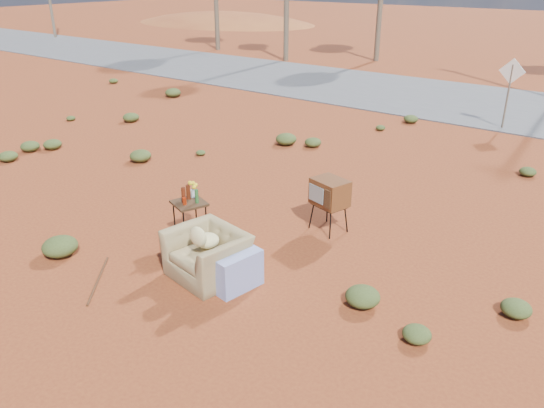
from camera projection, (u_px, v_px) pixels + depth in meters
The scene contains 9 objects.
ground at pixel (205, 270), 8.92m from camera, with size 140.00×140.00×0.00m, color brown.
highway at pixel (483, 104), 19.85m from camera, with size 140.00×7.00×0.04m, color #565659.
dirt_mound at pixel (224, 23), 50.25m from camera, with size 26.00×18.00×2.00m, color #A05826.
armchair at pixel (212, 251), 8.50m from camera, with size 1.54×0.97×1.05m.
tv_unit at pixel (330, 193), 9.97m from camera, with size 0.76×0.68×1.05m.
side_table at pixel (190, 200), 9.59m from camera, with size 0.70×0.70×1.10m.
rusty_bar at pixel (98, 280), 8.59m from camera, with size 0.04×0.04×1.44m, color #532B16.
road_sign at pixel (510, 81), 16.23m from camera, with size 0.78×0.06×2.19m.
scrub_patch at pixel (309, 177), 12.53m from camera, with size 17.49×8.07×0.33m.
Camera 1 is at (5.54, -5.47, 4.63)m, focal length 35.00 mm.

